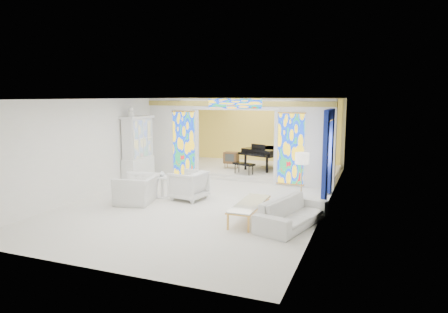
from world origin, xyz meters
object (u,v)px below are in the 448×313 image
at_px(china_cabinet, 138,150).
at_px(grand_piano, 270,152).
at_px(sofa, 293,212).
at_px(coffee_table, 250,204).
at_px(armchair_left, 138,189).
at_px(tv_console, 231,158).
at_px(armchair_right, 189,185).

bearing_deg(china_cabinet, grand_piano, 39.64).
distance_m(sofa, coffee_table, 1.10).
xyz_separation_m(armchair_left, coffee_table, (3.53, -0.39, -0.00)).
distance_m(china_cabinet, grand_piano, 5.20).
bearing_deg(armchair_left, sofa, 71.46).
distance_m(armchair_left, coffee_table, 3.56).
distance_m(coffee_table, grand_piano, 6.24).
height_order(armchair_left, grand_piano, grand_piano).
bearing_deg(tv_console, grand_piano, 15.49).
bearing_deg(coffee_table, tv_console, 114.17).
distance_m(armchair_right, coffee_table, 2.63).
distance_m(grand_piano, tv_console, 1.58).
relative_size(armchair_right, sofa, 0.42).
bearing_deg(coffee_table, grand_piano, 99.92).
height_order(armchair_left, armchair_right, armchair_right).
bearing_deg(armchair_right, armchair_left, -45.41).
distance_m(china_cabinet, coffee_table, 5.85).
relative_size(china_cabinet, tv_console, 4.13).
xyz_separation_m(china_cabinet, armchair_left, (1.53, -2.43, -0.77)).
xyz_separation_m(armchair_left, grand_piano, (2.46, 5.74, 0.48)).
xyz_separation_m(coffee_table, tv_console, (-2.57, 5.73, 0.21)).
relative_size(sofa, grand_piano, 0.83).
xyz_separation_m(armchair_right, coffee_table, (2.31, -1.26, -0.03)).
distance_m(china_cabinet, tv_console, 3.88).
height_order(coffee_table, grand_piano, grand_piano).
distance_m(armchair_left, tv_console, 5.43).
height_order(china_cabinet, armchair_left, china_cabinet).
bearing_deg(armchair_left, tv_console, 157.10).
height_order(china_cabinet, sofa, china_cabinet).
relative_size(grand_piano, tv_console, 4.14).
xyz_separation_m(armchair_right, sofa, (3.41, -1.34, -0.11)).
bearing_deg(grand_piano, armchair_right, -84.02).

